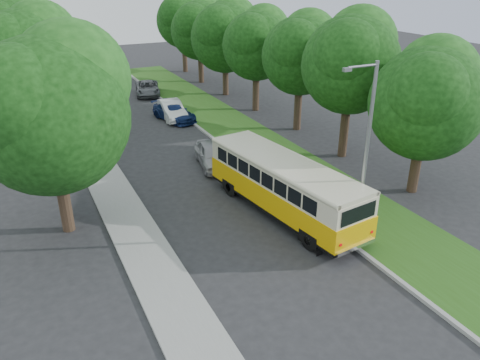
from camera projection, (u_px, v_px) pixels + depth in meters
name	position (u px, v px, depth m)	size (l,w,h in m)	color
ground	(249.00, 233.00, 21.86)	(120.00, 120.00, 0.00)	#252527
curb	(264.00, 178.00, 27.36)	(0.20, 70.00, 0.15)	gray
grass_verge	(298.00, 171.00, 28.30)	(4.50, 70.00, 0.13)	#295216
sidewalk	(121.00, 208.00, 23.99)	(2.20, 70.00, 0.12)	gray
treeline	(178.00, 45.00, 35.34)	(24.27, 41.91, 9.46)	#332319
lamppost_near	(365.00, 148.00, 19.69)	(1.71, 0.16, 8.00)	gray
lamppost_far	(78.00, 85.00, 31.32)	(1.71, 0.16, 7.50)	gray
warning_sign	(97.00, 136.00, 29.12)	(0.56, 0.10, 2.50)	gray
vintage_bus	(284.00, 187.00, 22.96)	(2.53, 9.81, 2.91)	#FAB807
car_silver	(213.00, 155.00, 28.90)	(1.73, 4.31, 1.47)	#A2A2A6
car_white	(171.00, 110.00, 37.91)	(1.57, 4.51, 1.49)	white
car_blue	(174.00, 112.00, 37.55)	(1.85, 4.54, 1.32)	navy
car_grey	(148.00, 88.00, 45.01)	(2.16, 4.68, 1.30)	#54575B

